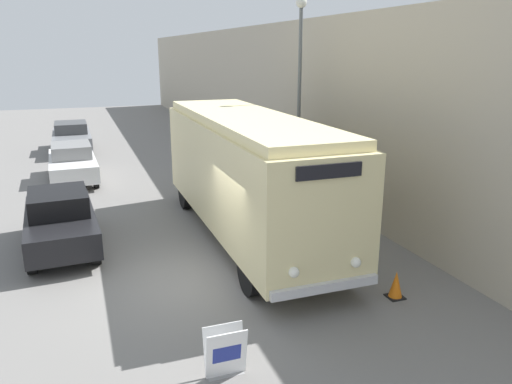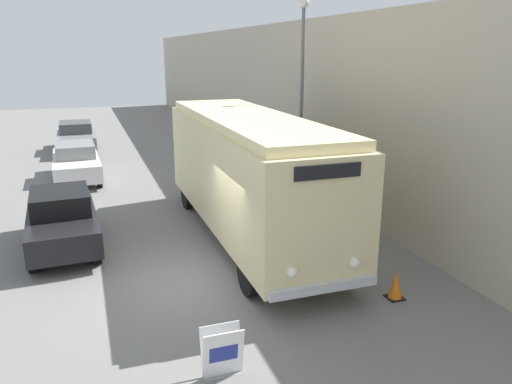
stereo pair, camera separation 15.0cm
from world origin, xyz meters
name	(u,v)px [view 2 (the right image)]	position (x,y,z in m)	size (l,w,h in m)	color
ground_plane	(198,280)	(0.00, 0.00, 0.00)	(80.00, 80.00, 0.00)	slate
building_wall_right	(279,99)	(6.00, 10.00, 3.19)	(0.30, 60.00, 6.38)	#B2A893
vintage_bus	(248,170)	(2.04, 2.30, 2.00)	(2.52, 9.70, 3.55)	black
sign_board	(222,353)	(-0.40, -3.66, 0.42)	(0.69, 0.33, 0.88)	gray
streetlamp	(302,75)	(4.91, 5.13, 4.45)	(0.36, 0.36, 6.94)	#595E60
parked_car_near	(62,220)	(-3.02, 3.21, 0.82)	(1.95, 4.25, 1.61)	black
parked_car_mid	(76,162)	(-2.66, 11.04, 0.77)	(1.94, 4.61, 1.53)	black
parked_car_far	(76,136)	(-2.65, 17.69, 0.80)	(1.94, 4.72, 1.55)	black
traffic_cone	(396,286)	(3.90, -2.32, 0.30)	(0.36, 0.36, 0.62)	black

